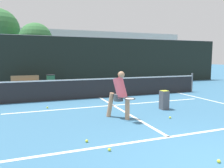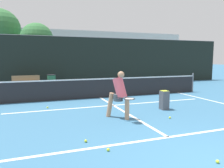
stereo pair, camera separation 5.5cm
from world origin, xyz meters
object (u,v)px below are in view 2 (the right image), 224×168
(trash_bin, at_px, (52,82))
(parked_car, at_px, (20,75))
(courtside_bench, at_px, (26,82))
(ball_hopper, at_px, (164,100))
(player_practicing, at_px, (119,93))

(trash_bin, xyz_separation_m, parked_car, (-2.00, 4.03, 0.16))
(courtside_bench, relative_size, trash_bin, 1.81)
(ball_hopper, relative_size, trash_bin, 0.80)
(ball_hopper, height_order, trash_bin, trash_bin)
(player_practicing, bearing_deg, courtside_bench, 160.83)
(ball_hopper, xyz_separation_m, parked_car, (-5.51, 11.31, 0.24))
(courtside_bench, bearing_deg, ball_hopper, -55.57)
(ball_hopper, distance_m, parked_car, 12.59)
(ball_hopper, bearing_deg, parked_car, 115.95)
(parked_car, bearing_deg, courtside_bench, -82.98)
(parked_car, bearing_deg, player_practicing, -73.74)
(player_practicing, xyz_separation_m, ball_hopper, (2.04, 0.57, -0.44))
(ball_hopper, xyz_separation_m, trash_bin, (-3.50, 7.29, 0.07))
(courtside_bench, xyz_separation_m, trash_bin, (1.50, 0.02, -0.02))
(player_practicing, xyz_separation_m, trash_bin, (-1.46, 7.85, -0.37))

